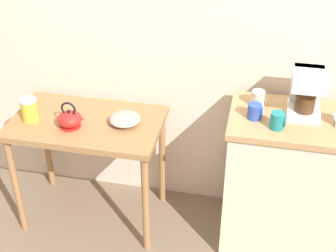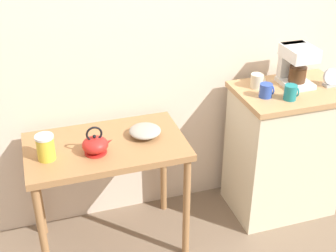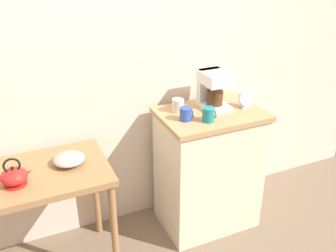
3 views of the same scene
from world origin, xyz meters
name	(u,v)px [view 2 (image 2 of 3)]	position (x,y,z in m)	size (l,w,h in m)	color
ground_plane	(198,224)	(0.00, 0.00, 0.00)	(8.00, 8.00, 0.00)	#7A6651
back_wall	(198,8)	(0.10, 0.39, 1.40)	(4.40, 0.10, 2.80)	beige
wooden_table	(107,158)	(-0.60, 0.00, 0.66)	(0.93, 0.55, 0.77)	#9E7044
kitchen_counter	(284,151)	(0.62, 0.03, 0.47)	(0.71, 0.50, 0.93)	beige
bowl_stoneware	(145,131)	(-0.36, 0.02, 0.80)	(0.19, 0.19, 0.06)	#9E998C
teakettle	(96,145)	(-0.67, -0.08, 0.82)	(0.18, 0.15, 0.17)	red
canister_enamel	(46,147)	(-0.94, -0.06, 0.84)	(0.10, 0.10, 0.15)	gold
coffee_maker	(296,63)	(0.67, 0.10, 1.07)	(0.18, 0.22, 0.26)	white
mug_blue	(266,90)	(0.40, -0.02, 0.97)	(0.08, 0.08, 0.09)	#2D4CAD
mug_small_cream	(257,81)	(0.42, 0.13, 0.98)	(0.09, 0.08, 0.09)	beige
mug_dark_teal	(291,92)	(0.53, -0.09, 0.98)	(0.08, 0.08, 0.09)	teal
table_clock	(331,78)	(0.88, 0.00, 0.98)	(0.11, 0.05, 0.12)	#B2B5BA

